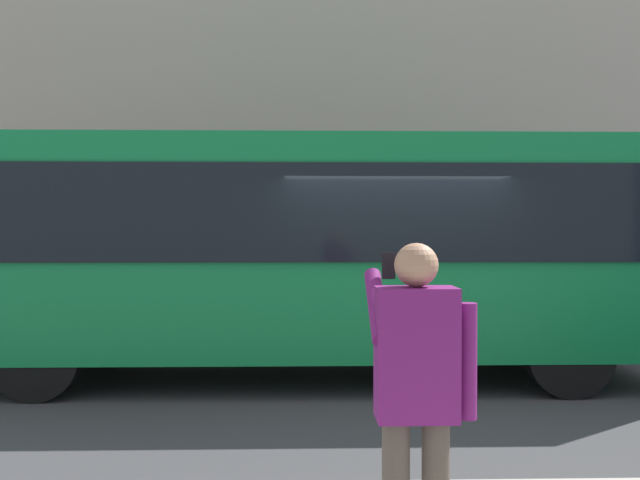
# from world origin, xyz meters

# --- Properties ---
(ground_plane) EXTENTS (60.00, 60.00, 0.00)m
(ground_plane) POSITION_xyz_m (0.00, 0.00, 0.00)
(ground_plane) COLOR #38383A
(building_facade_far) EXTENTS (28.00, 1.55, 12.00)m
(building_facade_far) POSITION_xyz_m (-0.02, -6.80, 5.99)
(building_facade_far) COLOR #A89E8E
(building_facade_far) RESTS_ON ground_plane
(red_bus) EXTENTS (9.05, 2.54, 3.08)m
(red_bus) POSITION_xyz_m (1.04, -0.50, 1.68)
(red_bus) COLOR #0F7238
(red_bus) RESTS_ON ground_plane
(pedestrian_photographer) EXTENTS (0.53, 0.52, 1.70)m
(pedestrian_photographer) POSITION_xyz_m (0.49, 4.88, 1.14)
(pedestrian_photographer) COLOR #4C4238
(pedestrian_photographer) RESTS_ON sidewalk_curb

